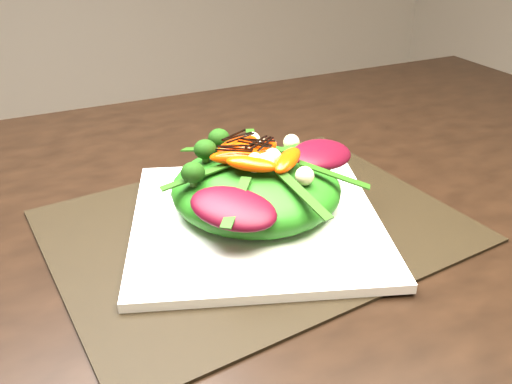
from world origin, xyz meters
name	(u,v)px	position (x,y,z in m)	size (l,w,h in m)	color
dining_table	(215,226)	(0.00, 0.00, 0.73)	(1.60, 0.90, 0.75)	black
placemat	(256,226)	(0.03, -0.05, 0.75)	(0.45, 0.35, 0.00)	black
plate_base	(256,220)	(0.03, -0.05, 0.76)	(0.28, 0.28, 0.01)	white
salad_bowl	(256,210)	(0.03, -0.05, 0.77)	(0.24, 0.24, 0.02)	white
lettuce_mound	(256,188)	(0.03, -0.05, 0.80)	(0.19, 0.19, 0.06)	#246913
radicchio_leaf	(322,154)	(0.12, -0.05, 0.83)	(0.09, 0.06, 0.02)	#3E0612
orange_segment	(237,154)	(0.02, -0.04, 0.84)	(0.06, 0.02, 0.01)	#EC3203
broccoli_floret	(182,161)	(-0.04, -0.02, 0.84)	(0.04, 0.04, 0.04)	#143409
macadamia_nut	(297,169)	(0.06, -0.10, 0.84)	(0.02, 0.02, 0.02)	beige
balsamic_drizzle	(237,147)	(0.02, -0.04, 0.85)	(0.04, 0.00, 0.00)	black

